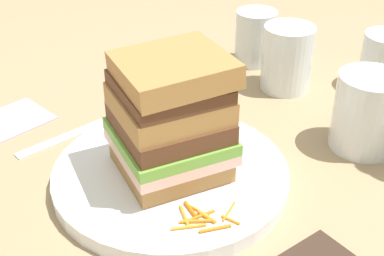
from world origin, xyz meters
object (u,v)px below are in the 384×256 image
Objects in this scene: empty_tumbler_2 at (256,37)px; main_plate at (171,175)px; knife at (85,128)px; napkin_pink at (9,121)px; empty_tumbler_0 at (287,58)px; sandwich at (170,118)px; juice_glass at (366,115)px.

main_plate is at bearing -61.11° from empty_tumbler_2.
knife is 2.02× the size of napkin_pink.
empty_tumbler_2 is (-0.01, 0.31, 0.04)m from knife.
empty_tumbler_2 is at bearing 162.40° from empty_tumbler_0.
sandwich is 1.63× the size of empty_tumbler_2.
empty_tumbler_2 reaches higher than main_plate.
empty_tumbler_2 is at bearing 119.03° from sandwich.
sandwich is 1.47× the size of empty_tumbler_0.
napkin_pink is (-0.16, -0.35, -0.05)m from empty_tumbler_0.
juice_glass is at bearing 44.28° from knife.
empty_tumbler_0 reaches higher than knife.
main_plate is 0.25m from napkin_pink.
juice_glass is at bearing -15.86° from empty_tumbler_2.
juice_glass is 0.17m from empty_tumbler_0.
sandwich is at bearing -60.97° from empty_tumbler_2.
juice_glass reaches higher than knife.
empty_tumbler_0 is at bearing 64.78° from napkin_pink.
sandwich reaches higher than knife.
sandwich reaches higher than main_plate.
main_plate reaches higher than knife.
empty_tumbler_0 is (-0.07, 0.26, 0.04)m from main_plate.
knife is at bearing -173.08° from main_plate.
sandwich is at bearing 19.98° from napkin_pink.
main_plate is at bearing 6.92° from knife.
main_plate is 0.07m from sandwich.
sandwich is 1.46× the size of juice_glass.
main_plate is at bearing -135.47° from sandwich.
knife is 2.15× the size of empty_tumbler_0.
juice_glass reaches higher than empty_tumbler_2.
knife is at bearing -106.46° from empty_tumbler_0.
empty_tumbler_2 is (-0.16, 0.29, -0.04)m from sandwich.
sandwich is 0.27m from empty_tumbler_0.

